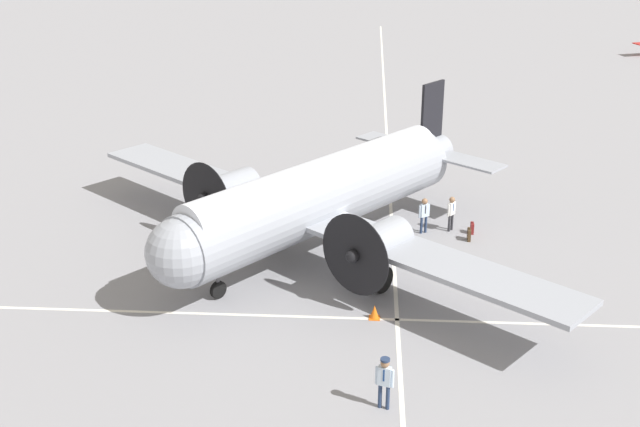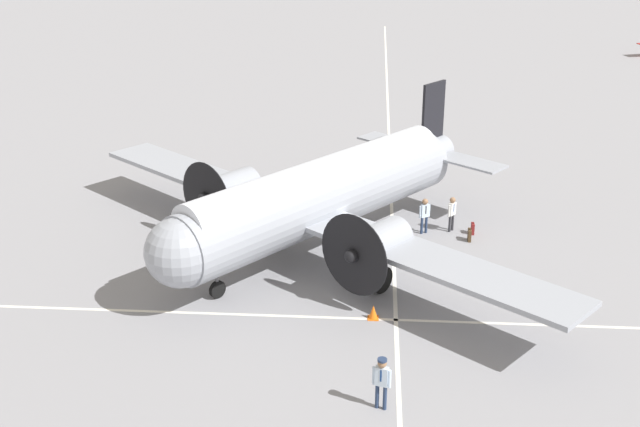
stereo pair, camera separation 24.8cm
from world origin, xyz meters
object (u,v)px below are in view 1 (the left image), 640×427
(suitcase_upright_spare, at_px, (472,228))
(suitcase_near_door, at_px, (469,235))
(ramp_agent, at_px, (424,212))
(passenger_boarding, at_px, (451,210))
(traffic_cone, at_px, (375,312))
(airliner_main, at_px, (312,198))
(crew_foreground, at_px, (385,377))

(suitcase_upright_spare, bearing_deg, suitcase_near_door, 163.97)
(ramp_agent, distance_m, suitcase_near_door, 2.24)
(passenger_boarding, bearing_deg, traffic_cone, 15.79)
(passenger_boarding, xyz_separation_m, suitcase_near_door, (-1.06, -0.73, -0.73))
(ramp_agent, height_order, suitcase_upright_spare, ramp_agent)
(suitcase_near_door, bearing_deg, ramp_agent, 70.18)
(passenger_boarding, relative_size, ramp_agent, 0.98)
(ramp_agent, bearing_deg, traffic_cone, 44.32)
(passenger_boarding, bearing_deg, suitcase_near_door, 73.15)
(airliner_main, relative_size, traffic_cone, 39.16)
(crew_foreground, relative_size, passenger_boarding, 1.06)
(crew_foreground, relative_size, suitcase_near_door, 2.94)
(airliner_main, distance_m, suitcase_near_door, 7.53)
(passenger_boarding, xyz_separation_m, ramp_agent, (-0.35, 1.26, 0.02))
(airliner_main, distance_m, ramp_agent, 5.80)
(crew_foreground, xyz_separation_m, passenger_boarding, (13.77, -3.24, -0.09))
(crew_foreground, relative_size, suitcase_upright_spare, 3.16)
(suitcase_near_door, distance_m, traffic_cone, 8.39)
(passenger_boarding, distance_m, suitcase_near_door, 1.48)
(passenger_boarding, relative_size, suitcase_upright_spare, 2.98)
(airliner_main, xyz_separation_m, passenger_boarding, (3.02, -6.15, -1.61))
(suitcase_near_door, height_order, traffic_cone, suitcase_near_door)
(ramp_agent, bearing_deg, crew_foreground, 51.69)
(ramp_agent, relative_size, traffic_cone, 3.15)
(passenger_boarding, relative_size, suitcase_near_door, 2.77)
(crew_foreground, bearing_deg, passenger_boarding, -85.86)
(passenger_boarding, bearing_deg, crew_foreground, 25.43)
(suitcase_near_door, height_order, suitcase_upright_spare, suitcase_near_door)
(passenger_boarding, xyz_separation_m, suitcase_upright_spare, (-0.27, -0.96, -0.75))
(passenger_boarding, distance_m, suitcase_upright_spare, 1.25)
(airliner_main, distance_m, suitcase_upright_spare, 7.98)
(airliner_main, relative_size, passenger_boarding, 12.61)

